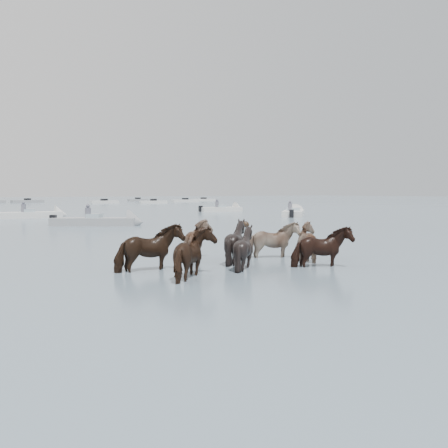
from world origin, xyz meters
TOP-DOWN VIEW (x-y plane):
  - ground at (0.00, 0.00)m, footprint 400.00×400.00m
  - pony_herd at (1.07, 2.49)m, footprint 6.53×4.43m
  - swimming_pony at (9.84, 14.18)m, footprint 0.72×0.44m
  - motorboat_b at (3.58, 19.91)m, footprint 5.49×4.40m
  - motorboat_c at (2.16, 31.34)m, footprint 5.55×2.18m
  - motorboat_d at (21.19, 22.47)m, footprint 4.89×4.83m
  - motorboat_e at (21.36, 33.12)m, footprint 5.13×2.30m

SIDE VIEW (x-z plane):
  - ground at x=0.00m, z-range 0.00..0.00m
  - swimming_pony at x=9.84m, z-range -0.12..0.32m
  - motorboat_b at x=3.58m, z-range -0.73..1.19m
  - motorboat_c at x=2.16m, z-range -0.73..1.19m
  - motorboat_d at x=21.19m, z-range -0.73..1.19m
  - motorboat_e at x=21.36m, z-range -0.73..1.19m
  - pony_herd at x=1.07m, z-range -0.29..1.22m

